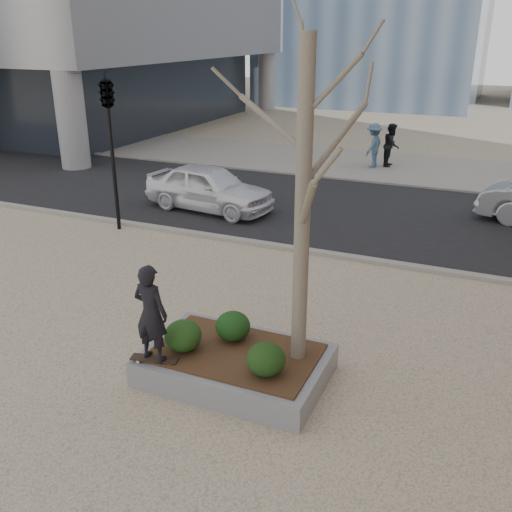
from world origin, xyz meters
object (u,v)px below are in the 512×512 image
at_px(skateboarder, 151,313).
at_px(police_car, 209,188).
at_px(planter, 236,365).
at_px(skateboard, 154,360).

xyz_separation_m(skateboarder, police_car, (-3.82, 9.10, -0.59)).
height_order(planter, skateboarder, skateboarder).
relative_size(planter, police_car, 0.69).
bearing_deg(planter, police_car, 120.57).
bearing_deg(skateboarder, planter, -141.48).
bearing_deg(planter, skateboarder, -145.12).
xyz_separation_m(planter, skateboard, (-1.10, -0.77, 0.26)).
relative_size(planter, skateboarder, 1.83).
bearing_deg(skateboarder, skateboard, -176.36).
xyz_separation_m(planter, skateboarder, (-1.10, -0.77, 1.12)).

